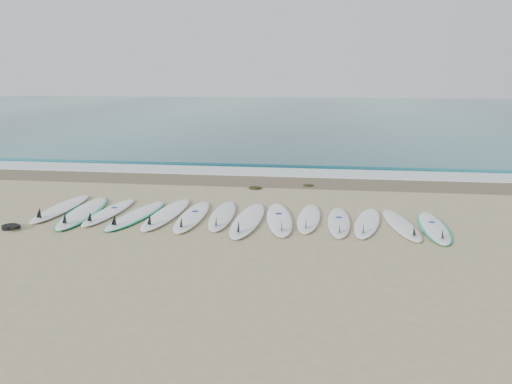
# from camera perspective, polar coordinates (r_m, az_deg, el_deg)

# --- Properties ---
(ground) EXTENTS (120.00, 120.00, 0.00)m
(ground) POSITION_cam_1_polar(r_m,az_deg,el_deg) (11.26, -2.37, -3.08)
(ground) COLOR tan
(ocean) EXTENTS (120.00, 55.00, 0.03)m
(ocean) POSITION_cam_1_polar(r_m,az_deg,el_deg) (43.29, 5.26, 9.06)
(ocean) COLOR #205D67
(ocean) RESTS_ON ground
(wet_sand_band) EXTENTS (120.00, 1.80, 0.01)m
(wet_sand_band) POSITION_cam_1_polar(r_m,az_deg,el_deg) (15.20, 0.33, 1.26)
(wet_sand_band) COLOR brown
(wet_sand_band) RESTS_ON ground
(foam_band) EXTENTS (120.00, 1.40, 0.04)m
(foam_band) POSITION_cam_1_polar(r_m,az_deg,el_deg) (16.55, 0.96, 2.31)
(foam_band) COLOR silver
(foam_band) RESTS_ON ground
(wave_crest) EXTENTS (120.00, 1.00, 0.10)m
(wave_crest) POSITION_cam_1_polar(r_m,az_deg,el_deg) (18.01, 1.52, 3.30)
(wave_crest) COLOR #205D67
(wave_crest) RESTS_ON ground
(surfboard_0) EXTENTS (0.59, 2.67, 0.34)m
(surfboard_0) POSITION_cam_1_polar(r_m,az_deg,el_deg) (12.79, -21.47, -1.75)
(surfboard_0) COLOR white
(surfboard_0) RESTS_ON ground
(surfboard_1) EXTENTS (1.00, 2.91, 0.36)m
(surfboard_1) POSITION_cam_1_polar(r_m,az_deg,el_deg) (12.25, -19.23, -2.23)
(surfboard_1) COLOR white
(surfboard_1) RESTS_ON ground
(surfboard_2) EXTENTS (0.63, 2.47, 0.31)m
(surfboard_2) POSITION_cam_1_polar(r_m,az_deg,el_deg) (12.09, -16.53, -2.23)
(surfboard_2) COLOR white
(surfboard_2) RESTS_ON ground
(surfboard_3) EXTENTS (0.96, 2.62, 0.33)m
(surfboard_3) POSITION_cam_1_polar(r_m,az_deg,el_deg) (11.68, -13.60, -2.61)
(surfboard_3) COLOR white
(surfboard_3) RESTS_ON ground
(surfboard_4) EXTENTS (0.71, 2.78, 0.35)m
(surfboard_4) POSITION_cam_1_polar(r_m,az_deg,el_deg) (11.59, -10.29, -2.51)
(surfboard_4) COLOR white
(surfboard_4) RESTS_ON ground
(surfboard_5) EXTENTS (0.60, 2.63, 0.33)m
(surfboard_5) POSITION_cam_1_polar(r_m,az_deg,el_deg) (11.32, -7.36, -2.80)
(surfboard_5) COLOR white
(surfboard_5) RESTS_ON ground
(surfboard_6) EXTENTS (0.66, 2.53, 0.32)m
(surfboard_6) POSITION_cam_1_polar(r_m,az_deg,el_deg) (11.33, -3.89, -2.72)
(surfboard_6) COLOR white
(surfboard_6) RESTS_ON ground
(surfboard_7) EXTENTS (0.69, 2.83, 0.36)m
(surfboard_7) POSITION_cam_1_polar(r_m,az_deg,el_deg) (10.94, -0.99, -3.23)
(surfboard_7) COLOR white
(surfboard_7) RESTS_ON ground
(surfboard_8) EXTENTS (0.92, 2.71, 0.34)m
(surfboard_8) POSITION_cam_1_polar(r_m,az_deg,el_deg) (11.04, 2.70, -3.11)
(surfboard_8) COLOR white
(surfboard_8) RESTS_ON ground
(surfboard_9) EXTENTS (0.59, 2.39, 0.30)m
(surfboard_9) POSITION_cam_1_polar(r_m,az_deg,el_deg) (11.17, 6.04, -3.01)
(surfboard_9) COLOR white
(surfboard_9) RESTS_ON ground
(surfboard_10) EXTENTS (0.52, 2.34, 0.30)m
(surfboard_10) POSITION_cam_1_polar(r_m,az_deg,el_deg) (10.97, 9.45, -3.43)
(surfboard_10) COLOR white
(surfboard_10) RESTS_ON ground
(surfboard_11) EXTENTS (0.91, 2.45, 0.31)m
(surfboard_11) POSITION_cam_1_polar(r_m,az_deg,el_deg) (11.05, 12.58, -3.45)
(surfboard_11) COLOR white
(surfboard_11) RESTS_ON ground
(surfboard_12) EXTENTS (0.82, 2.41, 0.30)m
(surfboard_12) POSITION_cam_1_polar(r_m,az_deg,el_deg) (11.08, 16.34, -3.63)
(surfboard_12) COLOR white
(surfboard_12) RESTS_ON ground
(surfboard_13) EXTENTS (0.63, 2.40, 0.30)m
(surfboard_13) POSITION_cam_1_polar(r_m,az_deg,el_deg) (11.14, 19.69, -3.83)
(surfboard_13) COLOR white
(surfboard_13) RESTS_ON ground
(seaweed_near) EXTENTS (0.38, 0.29, 0.07)m
(seaweed_near) POSITION_cam_1_polar(r_m,az_deg,el_deg) (14.16, -0.11, 0.50)
(seaweed_near) COLOR black
(seaweed_near) RESTS_ON ground
(seaweed_far) EXTENTS (0.31, 0.24, 0.06)m
(seaweed_far) POSITION_cam_1_polar(r_m,az_deg,el_deg) (14.58, 6.00, 0.77)
(seaweed_far) COLOR black
(seaweed_far) RESTS_ON ground
(leash_coil) EXTENTS (0.46, 0.36, 0.11)m
(leash_coil) POSITION_cam_1_polar(r_m,az_deg,el_deg) (11.71, -26.19, -3.59)
(leash_coil) COLOR black
(leash_coil) RESTS_ON ground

